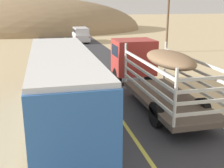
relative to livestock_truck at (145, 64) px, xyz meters
The scene contains 5 objects.
livestock_truck is the anchor object (origin of this frame).
bus 6.01m from the livestock_truck, 145.33° to the right, with size 2.54×10.00×3.21m.
car_far 23.22m from the livestock_truck, 91.69° to the left, with size 1.90×4.62×1.93m.
power_pole_mid 15.46m from the livestock_truck, 61.18° to the left, with size 2.20×0.24×8.17m.
distant_hill 43.33m from the livestock_truck, 100.57° to the left, with size 43.09×27.63×12.49m, color #997C5A.
Camera 1 is at (-3.24, -2.12, 5.21)m, focal length 45.33 mm.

